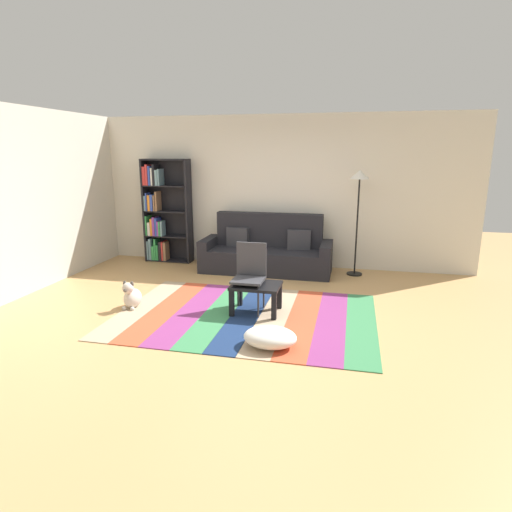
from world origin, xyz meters
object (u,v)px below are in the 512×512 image
bookshelf (162,214)px  folding_chair (250,271)px  tv_remote (250,281)px  pouf (270,337)px  dog (132,297)px  standing_lamp (359,188)px  coffee_table (256,290)px  couch (267,252)px

bookshelf → folding_chair: (2.25, -2.22, -0.37)m
bookshelf → tv_remote: (2.25, -2.23, -0.51)m
pouf → folding_chair: folding_chair is taller
pouf → dog: 2.18m
pouf → standing_lamp: bearing=74.1°
pouf → dog: dog is taller
bookshelf → dog: size_ratio=4.86×
dog → tv_remote: bearing=10.0°
coffee_table → standing_lamp: (1.25, 2.12, 1.16)m
tv_remote → folding_chair: 0.14m
dog → pouf: bearing=-20.5°
standing_lamp → dog: bearing=-141.6°
bookshelf → tv_remote: bearing=-44.7°
pouf → folding_chair: bearing=114.4°
dog → folding_chair: (1.57, 0.29, 0.37)m
coffee_table → dog: size_ratio=1.58×
couch → dog: 2.64m
folding_chair → dog: bearing=-133.6°
standing_lamp → coffee_table: bearing=-120.6°
bookshelf → dog: 2.70m
dog → standing_lamp: 3.96m
dog → tv_remote: size_ratio=2.65×
couch → dog: bearing=-122.3°
dog → folding_chair: 1.64m
couch → bookshelf: bookshelf is taller
pouf → tv_remote: size_ratio=3.84×
couch → bookshelf: (-2.09, 0.28, 0.57)m
bookshelf → standing_lamp: 3.66m
couch → bookshelf: 2.18m
couch → coffee_table: (0.27, -2.02, -0.02)m
couch → dog: size_ratio=5.69×
pouf → tv_remote: tv_remote is taller
coffee_table → dog: (-1.67, -0.20, -0.15)m
dog → standing_lamp: bearing=38.4°
couch → coffee_table: couch is taller
bookshelf → coffee_table: (2.36, -2.31, -0.59)m
coffee_table → tv_remote: size_ratio=4.18×
couch → standing_lamp: bearing=3.6°
coffee_table → folding_chair: folding_chair is taller
couch → standing_lamp: (1.52, 0.10, 1.14)m
pouf → tv_remote: 1.18m
folding_chair → pouf: bearing=-29.5°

